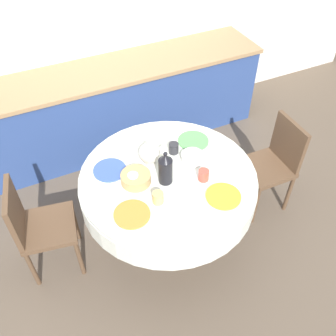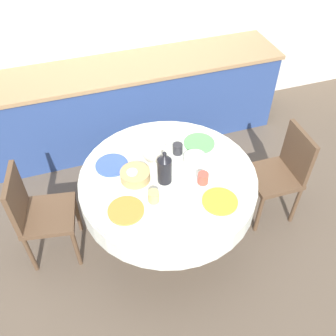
# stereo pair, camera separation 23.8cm
# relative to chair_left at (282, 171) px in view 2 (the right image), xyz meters

# --- Properties ---
(ground_plane) EXTENTS (12.00, 12.00, 0.00)m
(ground_plane) POSITION_rel_chair_left_xyz_m (-1.01, 0.02, -0.50)
(ground_plane) COLOR brown
(wall_back) EXTENTS (7.00, 0.05, 2.60)m
(wall_back) POSITION_rel_chair_left_xyz_m (-1.01, 1.77, 0.80)
(wall_back) COLOR silver
(wall_back) RESTS_ON ground_plane
(kitchen_counter) EXTENTS (3.24, 0.64, 0.89)m
(kitchen_counter) POSITION_rel_chair_left_xyz_m (-1.01, 1.44, -0.06)
(kitchen_counter) COLOR #2D4784
(kitchen_counter) RESTS_ON ground_plane
(dining_table) EXTENTS (1.34, 1.34, 0.74)m
(dining_table) POSITION_rel_chair_left_xyz_m (-1.01, 0.02, 0.12)
(dining_table) COLOR tan
(dining_table) RESTS_ON ground_plane
(chair_left) EXTENTS (0.41, 0.41, 0.88)m
(chair_left) POSITION_rel_chair_left_xyz_m (0.00, 0.00, 0.00)
(chair_left) COLOR brown
(chair_left) RESTS_ON ground_plane
(chair_right) EXTENTS (0.46, 0.46, 0.88)m
(chair_right) POSITION_rel_chair_left_xyz_m (-2.00, 0.20, 0.00)
(chair_right) COLOR brown
(chair_right) RESTS_ON ground_plane
(plate_near_left) EXTENTS (0.25, 0.25, 0.01)m
(plate_near_left) POSITION_rel_chair_left_xyz_m (-1.38, -0.21, 0.25)
(plate_near_left) COLOR orange
(plate_near_left) RESTS_ON dining_table
(cup_near_left) EXTENTS (0.08, 0.08, 0.09)m
(cup_near_left) POSITION_rel_chair_left_xyz_m (-1.18, -0.18, 0.29)
(cup_near_left) COLOR #DBB766
(cup_near_left) RESTS_ON dining_table
(plate_near_right) EXTENTS (0.25, 0.25, 0.01)m
(plate_near_right) POSITION_rel_chair_left_xyz_m (-0.74, -0.33, 0.25)
(plate_near_right) COLOR yellow
(plate_near_right) RESTS_ON dining_table
(cup_near_right) EXTENTS (0.08, 0.08, 0.09)m
(cup_near_right) POSITION_rel_chair_left_xyz_m (-0.79, -0.12, 0.29)
(cup_near_right) COLOR #CC4C3D
(cup_near_right) RESTS_ON dining_table
(plate_far_left) EXTENTS (0.25, 0.25, 0.01)m
(plate_far_left) POSITION_rel_chair_left_xyz_m (-1.38, 0.26, 0.25)
(plate_far_left) COLOR #3856AD
(plate_far_left) RESTS_ON dining_table
(cup_far_left) EXTENTS (0.08, 0.08, 0.09)m
(cup_far_left) POSITION_rel_chair_left_xyz_m (-1.26, 0.06, 0.29)
(cup_far_left) COLOR white
(cup_far_left) RESTS_ON dining_table
(plate_far_right) EXTENTS (0.25, 0.25, 0.01)m
(plate_far_right) POSITION_rel_chair_left_xyz_m (-0.65, 0.29, 0.25)
(plate_far_right) COLOR #5BA85B
(plate_far_right) RESTS_ON dining_table
(cup_far_right) EXTENTS (0.08, 0.08, 0.09)m
(cup_far_right) POSITION_rel_chair_left_xyz_m (-0.85, 0.24, 0.29)
(cup_far_right) COLOR #28282D
(cup_far_right) RESTS_ON dining_table
(coffee_carafe) EXTENTS (0.10, 0.10, 0.28)m
(coffee_carafe) POSITION_rel_chair_left_xyz_m (-1.04, -0.02, 0.37)
(coffee_carafe) COLOR black
(coffee_carafe) RESTS_ON dining_table
(teapot) EXTENTS (0.22, 0.16, 0.21)m
(teapot) POSITION_rel_chair_left_xyz_m (-1.07, 0.22, 0.33)
(teapot) COLOR silver
(teapot) RESTS_ON dining_table
(bread_basket) EXTENTS (0.22, 0.22, 0.08)m
(bread_basket) POSITION_rel_chair_left_xyz_m (-1.24, 0.07, 0.28)
(bread_basket) COLOR tan
(bread_basket) RESTS_ON dining_table
(fruit_bowl) EXTENTS (0.17, 0.17, 0.07)m
(fruit_bowl) POSITION_rel_chair_left_xyz_m (-0.77, 0.09, 0.27)
(fruit_bowl) COLOR silver
(fruit_bowl) RESTS_ON dining_table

